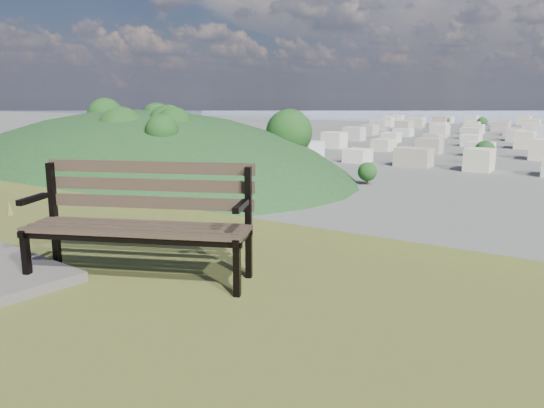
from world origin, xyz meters
The scene contains 2 objects.
park_bench centered at (-0.71, 2.25, 25.53)m, with size 1.88×1.25×0.95m.
green_wooded_hill centered at (-129.96, 123.41, 0.13)m, with size 172.31×137.85×86.15m.
Camera 1 is at (2.47, -0.73, 26.48)m, focal length 35.00 mm.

